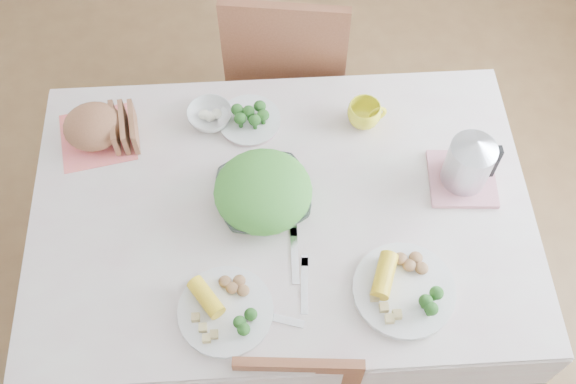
{
  "coord_description": "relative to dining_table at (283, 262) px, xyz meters",
  "views": [
    {
      "loc": [
        -0.04,
        -0.99,
        2.52
      ],
      "look_at": [
        0.02,
        0.02,
        0.82
      ],
      "focal_mm": 42.0,
      "sensor_mm": 36.0,
      "label": 1
    }
  ],
  "objects": [
    {
      "name": "floor",
      "position": [
        0.0,
        0.0,
        -0.38
      ],
      "size": [
        3.6,
        3.6,
        0.0
      ],
      "primitive_type": "plane",
      "color": "brown",
      "rests_on": "ground"
    },
    {
      "name": "dining_table",
      "position": [
        0.0,
        0.0,
        0.0
      ],
      "size": [
        1.4,
        0.9,
        0.75
      ],
      "primitive_type": "cube",
      "color": "brown",
      "rests_on": "floor"
    },
    {
      "name": "tablecloth",
      "position": [
        0.0,
        0.0,
        0.38
      ],
      "size": [
        1.5,
        1.0,
        0.01
      ],
      "primitive_type": "cube",
      "color": "beige",
      "rests_on": "dining_table"
    },
    {
      "name": "chair_far",
      "position": [
        0.07,
        0.8,
        0.09
      ],
      "size": [
        0.51,
        0.51,
        1.0
      ],
      "primitive_type": "cube",
      "rotation": [
        0.0,
        0.0,
        3.0
      ],
      "color": "brown",
      "rests_on": "floor"
    },
    {
      "name": "salad_bowl",
      "position": [
        -0.05,
        0.02,
        0.42
      ],
      "size": [
        0.32,
        0.32,
        0.07
      ],
      "primitive_type": "imported",
      "rotation": [
        0.0,
        0.0,
        0.17
      ],
      "color": "white",
      "rests_on": "tablecloth"
    },
    {
      "name": "dinner_plate_left",
      "position": [
        -0.17,
        -0.32,
        0.4
      ],
      "size": [
        0.32,
        0.32,
        0.02
      ],
      "primitive_type": "cylinder",
      "rotation": [
        0.0,
        0.0,
        0.25
      ],
      "color": "white",
      "rests_on": "tablecloth"
    },
    {
      "name": "dinner_plate_right",
      "position": [
        0.32,
        -0.29,
        0.4
      ],
      "size": [
        0.4,
        0.4,
        0.02
      ],
      "primitive_type": "cylinder",
      "rotation": [
        0.0,
        0.0,
        -0.69
      ],
      "color": "white",
      "rests_on": "tablecloth"
    },
    {
      "name": "broccoli_plate",
      "position": [
        -0.09,
        0.32,
        0.4
      ],
      "size": [
        0.23,
        0.23,
        0.02
      ],
      "primitive_type": "cylinder",
      "rotation": [
        0.0,
        0.0,
        -0.17
      ],
      "color": "beige",
      "rests_on": "tablecloth"
    },
    {
      "name": "napkin",
      "position": [
        -0.57,
        0.29,
        0.39
      ],
      "size": [
        0.27,
        0.27,
        0.0
      ],
      "primitive_type": "cube",
      "rotation": [
        0.0,
        0.0,
        0.18
      ],
      "color": "#FE6E68",
      "rests_on": "tablecloth"
    },
    {
      "name": "bread_loaf",
      "position": [
        -0.57,
        0.29,
        0.45
      ],
      "size": [
        0.23,
        0.23,
        0.11
      ],
      "primitive_type": "ellipsoid",
      "rotation": [
        0.0,
        0.0,
        0.33
      ],
      "color": "brown",
      "rests_on": "napkin"
    },
    {
      "name": "fruit_bowl",
      "position": [
        -0.21,
        0.34,
        0.41
      ],
      "size": [
        0.19,
        0.19,
        0.05
      ],
      "primitive_type": "imported",
      "rotation": [
        0.0,
        0.0,
        0.36
      ],
      "color": "white",
      "rests_on": "tablecloth"
    },
    {
      "name": "yellow_mug",
      "position": [
        0.28,
        0.3,
        0.43
      ],
      "size": [
        0.13,
        0.13,
        0.09
      ],
      "primitive_type": "imported",
      "rotation": [
        0.0,
        0.0,
        0.27
      ],
      "color": "yellow",
      "rests_on": "tablecloth"
    },
    {
      "name": "pink_tray",
      "position": [
        0.56,
        0.07,
        0.4
      ],
      "size": [
        0.22,
        0.22,
        0.02
      ],
      "primitive_type": "cube",
      "rotation": [
        0.0,
        0.0,
        -0.07
      ],
      "color": "#CC7D86",
      "rests_on": "tablecloth"
    },
    {
      "name": "electric_kettle",
      "position": [
        0.56,
        0.07,
        0.51
      ],
      "size": [
        0.16,
        0.16,
        0.19
      ],
      "primitive_type": "cylinder",
      "rotation": [
        0.0,
        0.0,
        -0.23
      ],
      "color": "#B2B5BA",
      "rests_on": "pink_tray"
    },
    {
      "name": "fork_left",
      "position": [
        0.03,
        -0.16,
        0.39
      ],
      "size": [
        0.03,
        0.18,
        0.0
      ],
      "primitive_type": "cube",
      "rotation": [
        0.0,
        0.0,
        -0.03
      ],
      "color": "silver",
      "rests_on": "tablecloth"
    },
    {
      "name": "fork_right",
      "position": [
        0.05,
        -0.25,
        0.39
      ],
      "size": [
        0.03,
        0.17,
        0.0
      ],
      "primitive_type": "cube",
      "rotation": [
        0.0,
        0.0,
        -0.08
      ],
      "color": "silver",
      "rests_on": "tablecloth"
    },
    {
      "name": "knife",
      "position": [
        -0.05,
        -0.34,
        0.39
      ],
      "size": [
        0.19,
        0.08,
        0.0
      ],
      "primitive_type": "cube",
      "rotation": [
        0.0,
        0.0,
        1.27
      ],
      "color": "silver",
      "rests_on": "tablecloth"
    }
  ]
}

